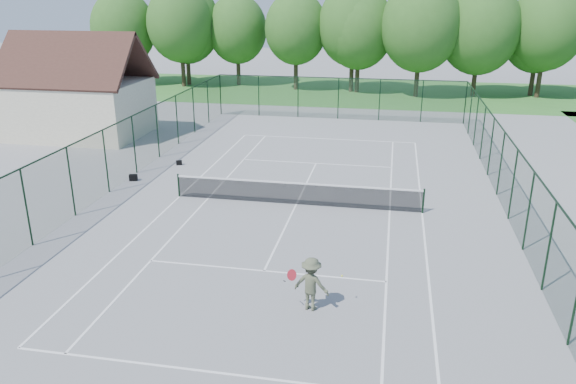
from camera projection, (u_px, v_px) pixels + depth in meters
name	position (u px, v px, depth m)	size (l,w,h in m)	color
ground	(296.00, 204.00, 25.02)	(140.00, 140.00, 0.00)	gray
grass_far	(351.00, 91.00, 52.75)	(80.00, 16.00, 0.01)	#3B8031
court_lines	(296.00, 204.00, 25.02)	(11.05, 23.85, 0.01)	white
tennis_net	(296.00, 192.00, 24.82)	(11.08, 0.08, 1.10)	black
fence_enclosure	(296.00, 171.00, 24.49)	(18.05, 36.05, 3.02)	#1D3E27
utility_building	(78.00, 87.00, 35.98)	(8.60, 6.27, 6.63)	beige
tree_line_far	(353.00, 25.00, 50.71)	(39.40, 6.40, 9.70)	#3A2E1E
sports_bag_a	(133.00, 178.00, 28.10)	(0.39, 0.24, 0.32)	black
sports_bag_b	(179.00, 163.00, 30.63)	(0.32, 0.19, 0.25)	black
tennis_player	(311.00, 284.00, 16.57)	(1.78, 0.87, 1.67)	#50563E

